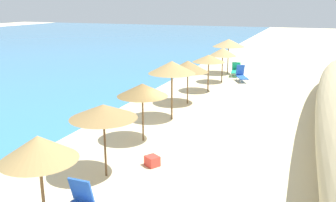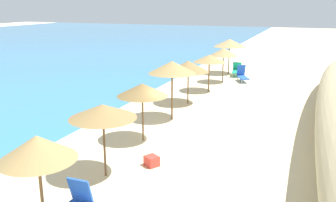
% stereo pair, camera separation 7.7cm
% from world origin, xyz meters
% --- Properties ---
extents(ground_plane, '(160.00, 160.00, 0.00)m').
position_xyz_m(ground_plane, '(0.00, 0.00, 0.00)').
color(ground_plane, beige).
extents(beach_umbrella_2, '(1.94, 1.94, 2.55)m').
position_xyz_m(beach_umbrella_2, '(-7.32, 1.46, 2.22)').
color(beach_umbrella_2, brown).
rests_on(beach_umbrella_2, ground_plane).
extents(beach_umbrella_3, '(2.23, 2.23, 2.51)m').
position_xyz_m(beach_umbrella_3, '(-4.13, 1.52, 2.27)').
color(beach_umbrella_3, brown).
rests_on(beach_umbrella_3, ground_plane).
extents(beach_umbrella_4, '(2.12, 2.12, 2.48)m').
position_xyz_m(beach_umbrella_4, '(-0.65, 1.75, 2.21)').
color(beach_umbrella_4, brown).
rests_on(beach_umbrella_4, ground_plane).
extents(beach_umbrella_5, '(2.33, 2.33, 2.95)m').
position_xyz_m(beach_umbrella_5, '(2.59, 1.67, 2.64)').
color(beach_umbrella_5, brown).
rests_on(beach_umbrella_5, ground_plane).
extents(beach_umbrella_6, '(2.36, 2.36, 2.52)m').
position_xyz_m(beach_umbrella_6, '(5.73, 1.87, 2.19)').
color(beach_umbrella_6, brown).
rests_on(beach_umbrella_6, ground_plane).
extents(beach_umbrella_7, '(2.11, 2.11, 2.44)m').
position_xyz_m(beach_umbrella_7, '(9.14, 1.56, 2.19)').
color(beach_umbrella_7, brown).
rests_on(beach_umbrella_7, ground_plane).
extents(beach_umbrella_8, '(1.98, 1.98, 2.55)m').
position_xyz_m(beach_umbrella_8, '(12.31, 1.36, 2.25)').
color(beach_umbrella_8, brown).
rests_on(beach_umbrella_8, ground_plane).
extents(beach_umbrella_9, '(2.59, 2.59, 2.85)m').
position_xyz_m(beach_umbrella_9, '(15.90, 1.71, 2.54)').
color(beach_umbrella_9, brown).
rests_on(beach_umbrella_9, ground_plane).
extents(lounge_chair_1, '(1.67, 1.20, 1.18)m').
position_xyz_m(lounge_chair_1, '(13.27, 0.09, 0.46)').
color(lounge_chair_1, blue).
rests_on(lounge_chair_1, ground_plane).
extents(lounge_chair_2, '(1.72, 0.90, 1.04)m').
position_xyz_m(lounge_chair_2, '(15.26, 0.90, 0.45)').
color(lounge_chair_2, '#199972').
rests_on(lounge_chair_2, ground_plane).
extents(cooler_box, '(0.60, 0.61, 0.37)m').
position_xyz_m(cooler_box, '(-2.84, 0.38, 0.18)').
color(cooler_box, red).
rests_on(cooler_box, ground_plane).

